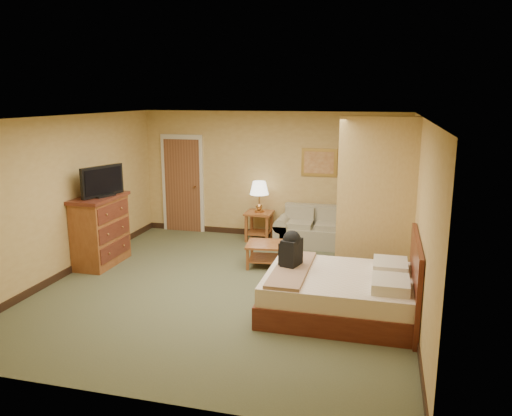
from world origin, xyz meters
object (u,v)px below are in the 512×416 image
(loveseat, at_px, (315,233))
(dresser, at_px, (101,230))
(bed, at_px, (345,292))
(coffee_table, at_px, (265,250))

(loveseat, bearing_deg, dresser, -149.24)
(loveseat, bearing_deg, bed, -74.80)
(coffee_table, bearing_deg, bed, -47.59)
(coffee_table, xyz_separation_m, dresser, (-2.80, -0.63, 0.33))
(loveseat, relative_size, coffee_table, 2.18)
(loveseat, height_order, dresser, dresser)
(coffee_table, height_order, bed, bed)
(coffee_table, height_order, dresser, dresser)
(loveseat, distance_m, bed, 3.18)
(dresser, bearing_deg, bed, -13.20)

